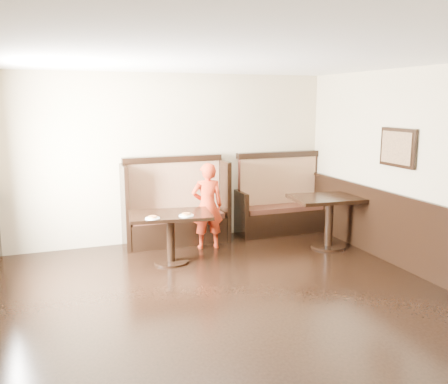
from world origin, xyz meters
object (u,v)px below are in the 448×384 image
table_main (171,225)px  table_neighbor (330,209)px  booth_main (176,212)px  child (207,206)px  booth_neighbor (280,206)px

table_main → table_neighbor: 2.60m
booth_main → table_main: size_ratio=1.39×
table_neighbor → child: size_ratio=0.92×
booth_main → child: 0.65m
booth_neighbor → table_neighbor: booth_neighbor is taller
booth_main → booth_neighbor: (1.95, -0.00, -0.05)m
booth_main → table_main: booth_main is taller
child → booth_main: bearing=-43.7°
booth_main → booth_neighbor: 1.95m
booth_main → table_neighbor: size_ratio=1.37×
table_main → child: size_ratio=0.90×
booth_main → table_neighbor: bearing=-26.2°
booth_neighbor → child: bearing=-162.9°
booth_main → table_neighbor: booth_main is taller
booth_neighbor → table_main: size_ratio=1.31×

